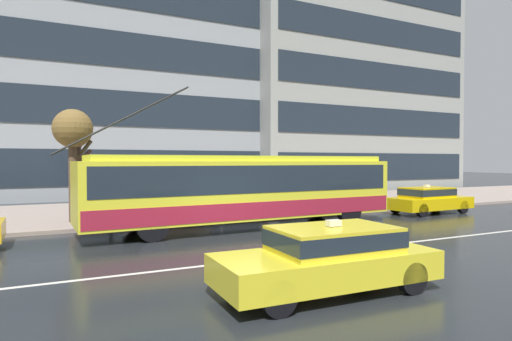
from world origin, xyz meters
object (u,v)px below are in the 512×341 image
at_px(pedestrian_at_shelter, 111,197).
at_px(street_tree_bare, 73,134).
at_px(trolleybus, 247,188).
at_px(taxi_ahead_of_bus, 428,199).
at_px(taxi_oncoming_near, 329,256).
at_px(pedestrian_approaching_curb, 266,177).
at_px(bus_shelter, 174,174).

relative_size(pedestrian_at_shelter, street_tree_bare, 0.37).
xyz_separation_m(trolleybus, pedestrian_at_shelter, (-4.54, 3.08, -0.40)).
xyz_separation_m(taxi_ahead_of_bus, pedestrian_at_shelter, (-14.27, 2.96, 0.41)).
bearing_deg(taxi_oncoming_near, pedestrian_approaching_curb, 68.56).
height_order(trolleybus, bus_shelter, trolleybus).
bearing_deg(street_tree_bare, trolleybus, -30.80).
height_order(taxi_oncoming_near, bus_shelter, bus_shelter).
height_order(taxi_oncoming_near, pedestrian_at_shelter, pedestrian_at_shelter).
distance_m(trolleybus, street_tree_bare, 7.16).
distance_m(bus_shelter, street_tree_bare, 4.37).
relative_size(bus_shelter, pedestrian_at_shelter, 2.56).
bearing_deg(pedestrian_at_shelter, pedestrian_approaching_curb, -0.59).
bearing_deg(bus_shelter, trolleybus, -63.66).
bearing_deg(trolleybus, pedestrian_approaching_curb, 51.47).
bearing_deg(trolleybus, pedestrian_at_shelter, 145.86).
bearing_deg(bus_shelter, taxi_oncoming_near, -90.19).
bearing_deg(taxi_ahead_of_bus, pedestrian_at_shelter, 168.27).
relative_size(taxi_oncoming_near, pedestrian_at_shelter, 2.68).
distance_m(taxi_oncoming_near, bus_shelter, 11.62).
xyz_separation_m(taxi_oncoming_near, street_tree_bare, (-4.01, 11.36, 2.89)).
bearing_deg(taxi_ahead_of_bus, taxi_oncoming_near, -145.50).
distance_m(trolleybus, pedestrian_at_shelter, 5.50).
bearing_deg(street_tree_bare, pedestrian_at_shelter, -17.62).
xyz_separation_m(trolleybus, taxi_oncoming_near, (-1.87, -7.85, -0.81)).
xyz_separation_m(bus_shelter, pedestrian_approaching_curb, (4.23, -0.69, -0.19)).
bearing_deg(taxi_ahead_of_bus, pedestrian_approaching_curb, 158.48).
bearing_deg(bus_shelter, pedestrian_approaching_curb, -9.26).
xyz_separation_m(taxi_oncoming_near, pedestrian_at_shelter, (-2.67, 10.93, 0.41)).
height_order(pedestrian_approaching_curb, street_tree_bare, street_tree_bare).
relative_size(taxi_ahead_of_bus, bus_shelter, 1.05).
relative_size(taxi_oncoming_near, bus_shelter, 1.05).
height_order(trolleybus, street_tree_bare, trolleybus).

